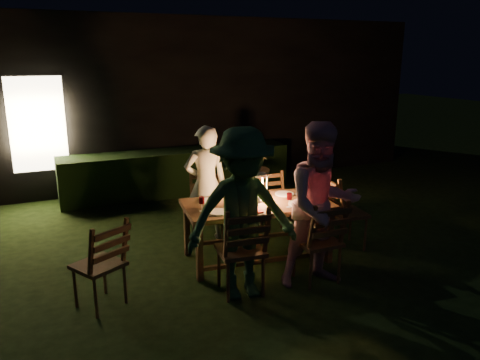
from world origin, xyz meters
name	(u,v)px	position (x,y,z in m)	size (l,w,h in m)	color
garden_envelope	(167,96)	(-0.01, 6.15, 1.58)	(40.00, 40.00, 3.20)	black
dining_table	(257,208)	(-0.44, 0.50, 0.67)	(1.87, 1.08, 0.74)	#50361A
chair_near_left	(241,265)	(-0.98, -0.22, 0.32)	(0.52, 0.55, 1.06)	#50361A
chair_near_right	(318,256)	(-0.08, -0.32, 0.31)	(0.46, 0.49, 1.02)	#50361A
chair_far_left	(208,220)	(-0.80, 1.32, 0.29)	(0.52, 0.54, 0.97)	#50361A
chair_far_right	(275,215)	(0.19, 1.20, 0.27)	(0.42, 0.45, 0.89)	#50361A
chair_end	(345,225)	(0.78, 0.36, 0.32)	(0.55, 0.52, 1.05)	#50361A
chair_spare	(101,279)	(-2.39, 0.10, 0.30)	(0.61, 0.62, 0.98)	#50361A
person_house_side	(206,184)	(-0.80, 1.37, 0.80)	(0.58, 0.38, 1.60)	beige
person_opp_right	(322,206)	(-0.09, -0.36, 0.91)	(0.89, 0.69, 1.83)	pink
person_opp_left	(243,215)	(-0.98, -0.26, 0.91)	(1.17, 0.67, 1.81)	#2B572F
lantern	(260,189)	(-0.39, 0.55, 0.90)	(0.16, 0.16, 0.35)	white
plate_far_left	(209,201)	(-0.97, 0.78, 0.75)	(0.25, 0.25, 0.01)	white
plate_near_left	(218,212)	(-1.02, 0.34, 0.75)	(0.25, 0.25, 0.01)	white
plate_far_right	(284,194)	(0.03, 0.67, 0.75)	(0.25, 0.25, 0.01)	white
plate_near_right	(298,204)	(-0.02, 0.23, 0.75)	(0.25, 0.25, 0.01)	white
wineglass_a	(227,192)	(-0.71, 0.81, 0.83)	(0.06, 0.06, 0.18)	#59070F
wineglass_b	(202,204)	(-1.17, 0.46, 0.83)	(0.06, 0.06, 0.18)	#59070F
wineglass_c	(289,200)	(-0.18, 0.19, 0.83)	(0.06, 0.06, 0.18)	#59070F
wineglass_d	(298,188)	(0.19, 0.61, 0.83)	(0.06, 0.06, 0.18)	#59070F
wineglass_e	(258,204)	(-0.58, 0.21, 0.83)	(0.06, 0.06, 0.18)	silver
bottle_table	(238,193)	(-0.69, 0.53, 0.88)	(0.07, 0.07, 0.28)	#0F471E
napkin_left	(254,211)	(-0.63, 0.20, 0.75)	(0.18, 0.14, 0.01)	red
napkin_right	(309,205)	(0.07, 0.14, 0.75)	(0.18, 0.14, 0.01)	red
phone	(214,215)	(-1.09, 0.27, 0.75)	(0.14, 0.07, 0.01)	black
side_table	(252,175)	(0.19, 2.01, 0.67)	(0.56, 0.56, 0.76)	brown
ice_bucket	(252,163)	(0.19, 2.01, 0.87)	(0.30, 0.30, 0.22)	#A5A8AD
bottle_bucket_a	(250,160)	(0.14, 1.97, 0.92)	(0.07, 0.07, 0.32)	#0F471E
bottle_bucket_b	(253,159)	(0.24, 2.05, 0.92)	(0.07, 0.07, 0.32)	#0F471E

